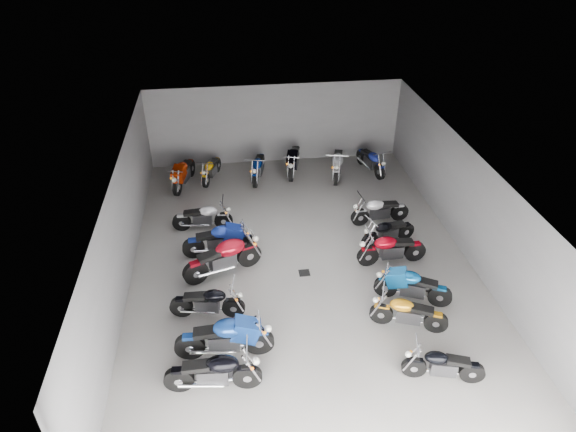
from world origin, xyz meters
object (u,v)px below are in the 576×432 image
object	(u,v)px
motorcycle_right_c	(412,286)
motorcycle_left_f	(203,217)
motorcycle_left_d	(224,258)
motorcycle_right_a	(443,365)
motorcycle_left_e	(219,240)
motorcycle_back_b	(211,169)
motorcycle_right_b	(408,313)
motorcycle_back_c	(258,167)
motorcycle_back_e	(337,163)
motorcycle_back_f	(371,161)
motorcycle_back_d	(294,160)
motorcycle_right_f	(379,210)
motorcycle_right_e	(388,232)
motorcycle_left_c	(208,302)
motorcycle_left_b	(226,338)
motorcycle_back_a	(183,173)
motorcycle_right_d	(391,249)
drain_grate	(304,273)
motorcycle_left_a	(214,372)

from	to	relation	value
motorcycle_right_c	motorcycle_left_f	bearing A→B (deg)	76.10
motorcycle_left_d	motorcycle_right_a	xyz separation A→B (m)	(4.78, -4.48, -0.13)
motorcycle_left_e	motorcycle_back_b	size ratio (longest dim) A/B	1.22
motorcycle_right_b	motorcycle_right_c	xyz separation A→B (m)	(0.43, 0.95, 0.03)
motorcycle_back_c	motorcycle_back_e	bearing A→B (deg)	-168.58
motorcycle_left_f	motorcycle_back_f	world-z (taller)	motorcycle_back_f
motorcycle_left_f	motorcycle_back_d	world-z (taller)	motorcycle_back_d
motorcycle_left_d	motorcycle_right_a	bearing A→B (deg)	25.31
motorcycle_right_a	motorcycle_right_f	xyz separation A→B (m)	(0.42, 6.54, 0.04)
motorcycle_right_e	motorcycle_back_d	distance (m)	5.70
motorcycle_right_c	motorcycle_back_f	world-z (taller)	motorcycle_right_c
motorcycle_left_e	motorcycle_back_e	world-z (taller)	motorcycle_back_e
motorcycle_left_c	motorcycle_back_f	distance (m)	9.77
motorcycle_left_b	motorcycle_left_f	world-z (taller)	motorcycle_left_b
motorcycle_right_b	motorcycle_right_f	bearing A→B (deg)	12.94
motorcycle_right_f	motorcycle_back_b	distance (m)	6.72
motorcycle_right_a	motorcycle_back_a	distance (m)	11.73
motorcycle_back_a	motorcycle_back_f	bearing A→B (deg)	-161.82
motorcycle_right_c	motorcycle_back_c	bearing A→B (deg)	48.35
motorcycle_right_f	motorcycle_back_a	distance (m)	7.42
motorcycle_back_e	motorcycle_right_d	bearing A→B (deg)	109.34
motorcycle_back_e	motorcycle_right_c	bearing A→B (deg)	108.87
motorcycle_right_a	motorcycle_back_e	distance (m)	10.04
motorcycle_right_c	motorcycle_back_a	world-z (taller)	motorcycle_back_a
drain_grate	motorcycle_right_c	xyz separation A→B (m)	(2.67, -1.54, 0.49)
motorcycle_left_e	motorcycle_back_e	bearing A→B (deg)	131.89
motorcycle_back_c	motorcycle_back_d	world-z (taller)	motorcycle_back_d
motorcycle_right_a	motorcycle_right_c	world-z (taller)	motorcycle_right_c
motorcycle_left_f	motorcycle_back_d	xyz separation A→B (m)	(3.50, 3.65, 0.07)
drain_grate	motorcycle_left_b	bearing A→B (deg)	-129.55
motorcycle_left_a	motorcycle_back_f	world-z (taller)	motorcycle_left_a
motorcycle_right_f	motorcycle_right_c	bearing A→B (deg)	171.09
motorcycle_left_b	motorcycle_back_d	bearing A→B (deg)	164.75
drain_grate	motorcycle_back_d	bearing A→B (deg)	84.70
motorcycle_back_a	motorcycle_right_b	bearing A→B (deg)	142.20
motorcycle_back_b	motorcycle_back_f	size ratio (longest dim) A/B	0.90
motorcycle_right_b	motorcycle_back_b	size ratio (longest dim) A/B	1.05
motorcycle_left_a	motorcycle_back_a	size ratio (longest dim) A/B	1.03
motorcycle_right_a	motorcycle_left_b	bearing A→B (deg)	88.78
motorcycle_left_c	motorcycle_back_a	distance (m)	7.29
motorcycle_right_b	motorcycle_back_c	bearing A→B (deg)	40.64
motorcycle_right_b	motorcycle_right_e	world-z (taller)	motorcycle_right_b
motorcycle_left_e	motorcycle_right_b	xyz separation A→B (m)	(4.65, -3.74, -0.05)
motorcycle_back_b	motorcycle_back_c	world-z (taller)	motorcycle_back_c
motorcycle_left_d	motorcycle_back_f	distance (m)	8.21
motorcycle_left_c	motorcycle_back_a	xyz separation A→B (m)	(-0.91, 7.23, 0.05)
drain_grate	motorcycle_back_f	world-z (taller)	motorcycle_back_f
motorcycle_back_c	motorcycle_right_a	bearing A→B (deg)	122.14
motorcycle_left_d	motorcycle_back_f	xyz separation A→B (m)	(5.91, 5.70, -0.09)
motorcycle_back_a	motorcycle_back_f	world-z (taller)	motorcycle_back_a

